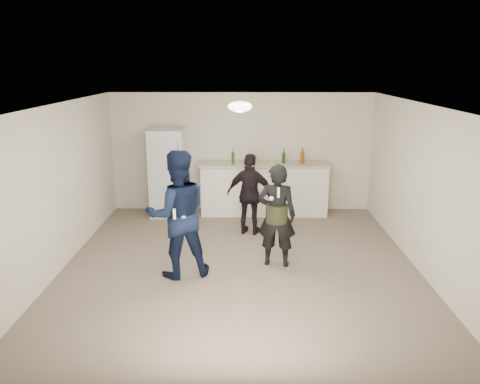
{
  "coord_description": "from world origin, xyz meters",
  "views": [
    {
      "loc": [
        0.07,
        -6.78,
        3.07
      ],
      "look_at": [
        0.0,
        0.2,
        1.15
      ],
      "focal_mm": 35.0,
      "sensor_mm": 36.0,
      "label": 1
    }
  ],
  "objects_px": {
    "spectator": "(250,194)",
    "woman": "(277,215)",
    "shaker": "(254,159)",
    "counter": "(264,189)",
    "fridge": "(168,173)",
    "man": "(178,214)"
  },
  "relations": [
    {
      "from": "spectator",
      "to": "woman",
      "type": "bearing_deg",
      "value": 119.23
    },
    {
      "from": "shaker",
      "to": "counter",
      "type": "bearing_deg",
      "value": -12.88
    },
    {
      "from": "counter",
      "to": "woman",
      "type": "bearing_deg",
      "value": -88.02
    },
    {
      "from": "counter",
      "to": "shaker",
      "type": "bearing_deg",
      "value": 167.12
    },
    {
      "from": "fridge",
      "to": "man",
      "type": "distance_m",
      "value": 2.98
    },
    {
      "from": "shaker",
      "to": "man",
      "type": "distance_m",
      "value": 3.26
    },
    {
      "from": "counter",
      "to": "spectator",
      "type": "height_order",
      "value": "spectator"
    },
    {
      "from": "counter",
      "to": "fridge",
      "type": "height_order",
      "value": "fridge"
    },
    {
      "from": "shaker",
      "to": "man",
      "type": "relative_size",
      "value": 0.09
    },
    {
      "from": "man",
      "to": "woman",
      "type": "height_order",
      "value": "man"
    },
    {
      "from": "fridge",
      "to": "spectator",
      "type": "distance_m",
      "value": 2.04
    },
    {
      "from": "fridge",
      "to": "shaker",
      "type": "height_order",
      "value": "fridge"
    },
    {
      "from": "woman",
      "to": "spectator",
      "type": "relative_size",
      "value": 1.08
    },
    {
      "from": "spectator",
      "to": "fridge",
      "type": "bearing_deg",
      "value": -20.25
    },
    {
      "from": "shaker",
      "to": "woman",
      "type": "bearing_deg",
      "value": -83.52
    },
    {
      "from": "fridge",
      "to": "man",
      "type": "height_order",
      "value": "man"
    },
    {
      "from": "fridge",
      "to": "spectator",
      "type": "height_order",
      "value": "fridge"
    },
    {
      "from": "man",
      "to": "shaker",
      "type": "bearing_deg",
      "value": -127.98
    },
    {
      "from": "counter",
      "to": "spectator",
      "type": "bearing_deg",
      "value": -103.82
    },
    {
      "from": "woman",
      "to": "spectator",
      "type": "height_order",
      "value": "woman"
    },
    {
      "from": "woman",
      "to": "man",
      "type": "bearing_deg",
      "value": 23.94
    },
    {
      "from": "man",
      "to": "spectator",
      "type": "height_order",
      "value": "man"
    }
  ]
}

